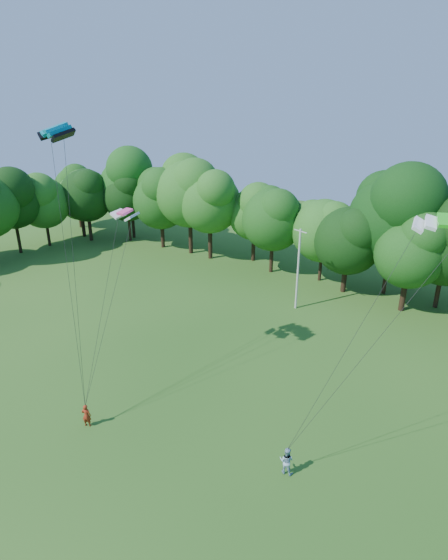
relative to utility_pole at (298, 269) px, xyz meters
The scene contains 9 objects.
ground 28.37m from the utility_pole, 87.71° to the right, with size 160.00×160.00×0.00m, color #225116.
utility_pole is the anchor object (origin of this frame).
kite_flyer_left 24.13m from the utility_pole, 100.58° to the right, with size 0.58×0.38×1.60m, color #9A2913.
kite_flyer_right 22.14m from the utility_pole, 68.42° to the right, with size 0.82×0.64×1.68m, color #91B2C9.
kite_teal 25.66m from the utility_pole, 110.52° to the right, with size 3.37×2.40×0.61m.
kite_green 22.42m from the utility_pole, 49.28° to the right, with size 2.82×1.75×0.50m.
kite_pink 19.71m from the utility_pole, 109.75° to the right, with size 2.07×1.13×0.35m.
tree_back_west 34.07m from the utility_pole, 161.16° to the left, with size 10.13×10.13×14.74m.
tree_back_center 12.08m from the utility_pole, 52.04° to the left, with size 10.32×10.32×15.01m.
Camera 1 is at (13.83, -10.09, 19.05)m, focal length 28.00 mm.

